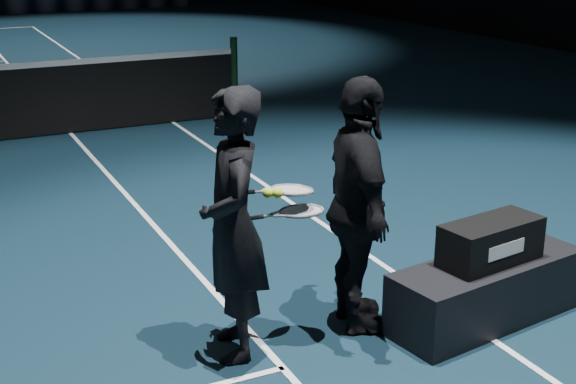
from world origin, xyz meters
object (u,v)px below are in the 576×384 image
player_bench (486,291)px  player_a (233,226)px  racket_upper (292,190)px  tennis_balls (272,190)px  racket_lower (302,211)px  racket_bag (491,242)px  player_b (359,207)px

player_bench → player_a: size_ratio=0.85×
racket_upper → tennis_balls: 0.15m
tennis_balls → racket_upper: bearing=10.8°
player_bench → tennis_balls: bearing=157.5°
tennis_balls → player_a: bearing=178.4°
racket_upper → tennis_balls: size_ratio=5.67×
racket_lower → racket_upper: (-0.05, 0.04, 0.13)m
racket_bag → player_a: bearing=159.3°
racket_bag → tennis_balls: tennis_balls is taller
player_bench → racket_lower: 1.44m
player_bench → player_a: (-1.68, 0.35, 0.63)m
player_b → tennis_balls: (-0.59, 0.03, 0.19)m
player_b → racket_bag: bearing=-95.9°
tennis_balls → player_b: bearing=-3.2°
player_bench → racket_lower: bearing=156.1°
player_a → player_b: same height
racket_bag → racket_upper: size_ratio=1.06×
player_bench → racket_lower: size_ratio=2.11×
racket_bag → player_b: bearing=150.6°
racket_upper → tennis_balls: (-0.15, -0.03, 0.03)m
player_b → racket_upper: player_b is taller
player_bench → racket_upper: (-1.28, 0.37, 0.79)m
player_b → racket_lower: 0.40m
player_b → racket_lower: bearing=101.9°
racket_bag → racket_lower: racket_lower is taller
racket_upper → player_b: bearing=-9.1°
player_a → tennis_balls: bearing=101.6°
racket_bag → racket_upper: bearing=154.9°
player_bench → racket_upper: 1.55m
racket_bag → player_b: player_b is taller
player_a → racket_upper: bearing=106.2°
racket_bag → racket_upper: 1.40m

